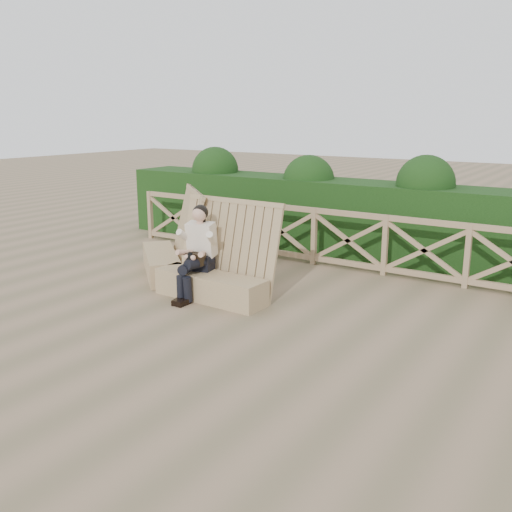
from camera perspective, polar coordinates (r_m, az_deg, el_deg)
The scene contains 5 objects.
ground at distance 7.93m, azimuth -1.65°, elevation -6.90°, with size 60.00×60.00×0.00m, color brown.
bench at distance 9.68m, azimuth -6.77°, elevation -0.71°, with size 3.45×1.93×1.55m.
woman at distance 9.00m, azimuth -5.87°, elevation 0.63°, with size 0.50×0.96×1.46m.
guardrail at distance 10.71m, azimuth 9.18°, elevation 1.56°, with size 10.10×0.09×1.10m.
hedge at distance 11.75m, azimuth 11.66°, elevation 3.54°, with size 12.00×1.20×1.50m, color black.
Camera 1 is at (4.28, -6.05, 2.83)m, focal length 40.00 mm.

